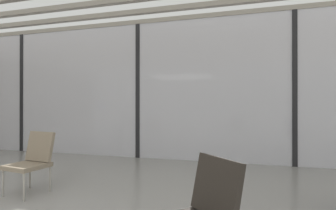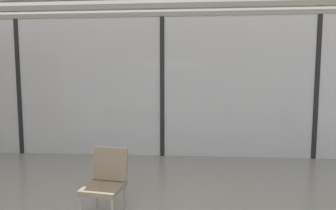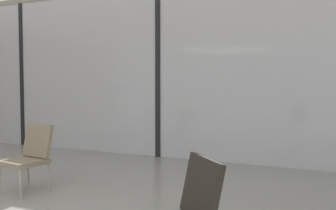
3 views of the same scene
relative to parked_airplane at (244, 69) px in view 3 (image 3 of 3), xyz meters
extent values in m
cube|color=silver|center=(-0.61, -4.64, -0.26)|extent=(14.00, 0.08, 3.26)
cube|color=black|center=(-4.11, -4.64, -0.26)|extent=(0.10, 0.12, 3.26)
cube|color=black|center=(-0.61, -4.64, -0.26)|extent=(0.10, 0.12, 3.26)
ellipsoid|color=#B2BCD6|center=(0.27, 0.00, 0.00)|extent=(10.39, 3.77, 3.77)
sphere|color=gray|center=(-4.51, 0.00, 0.00)|extent=(2.07, 2.07, 2.07)
sphere|color=black|center=(-2.59, -1.73, 0.28)|extent=(0.28, 0.28, 0.28)
sphere|color=black|center=(-1.69, -1.73, 0.28)|extent=(0.28, 0.28, 0.28)
sphere|color=black|center=(-0.79, -1.73, 0.28)|extent=(0.28, 0.28, 0.28)
sphere|color=black|center=(0.11, -1.73, 0.28)|extent=(0.28, 0.28, 0.28)
sphere|color=black|center=(1.01, -1.73, 0.28)|extent=(0.28, 0.28, 0.28)
sphere|color=black|center=(1.91, -1.73, 0.28)|extent=(0.28, 0.28, 0.28)
cube|color=#28231E|center=(1.64, -8.61, -1.24)|extent=(0.43, 0.44, 0.44)
cube|color=#7F705B|center=(-1.12, -7.56, -1.49)|extent=(0.54, 0.54, 0.06)
cube|color=#7F705B|center=(-1.09, -7.34, -1.24)|extent=(0.49, 0.21, 0.44)
cylinder|color=gray|center=(-1.36, -7.73, -1.70)|extent=(0.03, 0.03, 0.37)
cylinder|color=gray|center=(-0.94, -7.79, -1.70)|extent=(0.03, 0.03, 0.37)
cylinder|color=gray|center=(-1.30, -7.32, -1.70)|extent=(0.03, 0.03, 0.37)
cylinder|color=gray|center=(-0.88, -7.38, -1.70)|extent=(0.03, 0.03, 0.37)
camera|label=1|loc=(1.83, -10.58, -0.63)|focal=27.84mm
camera|label=2|loc=(-0.08, -10.71, -0.13)|focal=27.57mm
camera|label=3|loc=(2.49, -11.04, -0.51)|focal=39.29mm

